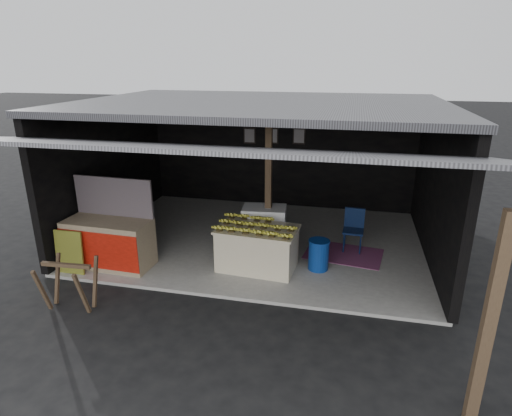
% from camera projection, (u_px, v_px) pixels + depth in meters
% --- Properties ---
extents(ground, '(80.00, 80.00, 0.00)m').
position_uv_depth(ground, '(228.00, 300.00, 7.14)').
color(ground, black).
rests_on(ground, ground).
extents(concrete_slab, '(7.00, 5.00, 0.06)m').
position_uv_depth(concrete_slab, '(260.00, 240.00, 9.43)').
color(concrete_slab, gray).
rests_on(concrete_slab, ground).
extents(shophouse, '(7.40, 7.29, 3.02)m').
position_uv_depth(shophouse, '(263.00, 144.00, 9.04)').
color(shophouse, black).
rests_on(shophouse, ground).
extents(banana_table, '(1.53, 1.01, 0.81)m').
position_uv_depth(banana_table, '(257.00, 248.00, 7.98)').
color(banana_table, beige).
rests_on(banana_table, concrete_slab).
extents(banana_pile, '(1.41, 0.91, 0.16)m').
position_uv_depth(banana_pile, '(257.00, 224.00, 7.82)').
color(banana_pile, yellow).
rests_on(banana_pile, banana_table).
extents(white_crate, '(0.92, 0.67, 0.95)m').
position_uv_depth(white_crate, '(264.00, 230.00, 8.65)').
color(white_crate, white).
rests_on(white_crate, concrete_slab).
extents(neighbor_stall, '(1.63, 0.78, 1.66)m').
position_uv_depth(neighbor_stall, '(109.00, 241.00, 8.07)').
color(neighbor_stall, '#998466').
rests_on(neighbor_stall, concrete_slab).
extents(green_signboard, '(0.55, 0.10, 0.82)m').
position_uv_depth(green_signboard, '(69.00, 252.00, 7.79)').
color(green_signboard, black).
rests_on(green_signboard, concrete_slab).
extents(sawhorse, '(0.82, 0.75, 0.81)m').
position_uv_depth(sawhorse, '(68.00, 280.00, 6.71)').
color(sawhorse, '#4E3927').
rests_on(sawhorse, ground).
extents(water_barrel, '(0.38, 0.38, 0.55)m').
position_uv_depth(water_barrel, '(319.00, 255.00, 7.97)').
color(water_barrel, navy).
rests_on(water_barrel, concrete_slab).
extents(plastic_chair, '(0.43, 0.43, 0.86)m').
position_uv_depth(plastic_chair, '(354.00, 226.00, 8.76)').
color(plastic_chair, '#0A183A').
rests_on(plastic_chair, concrete_slab).
extents(magenta_rug, '(1.63, 1.20, 0.01)m').
position_uv_depth(magenta_rug, '(343.00, 254.00, 8.67)').
color(magenta_rug, '#711953').
rests_on(magenta_rug, concrete_slab).
extents(picture_frames, '(1.62, 0.04, 0.46)m').
position_uv_depth(picture_frames, '(273.00, 136.00, 11.05)').
color(picture_frames, black).
rests_on(picture_frames, shophouse).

